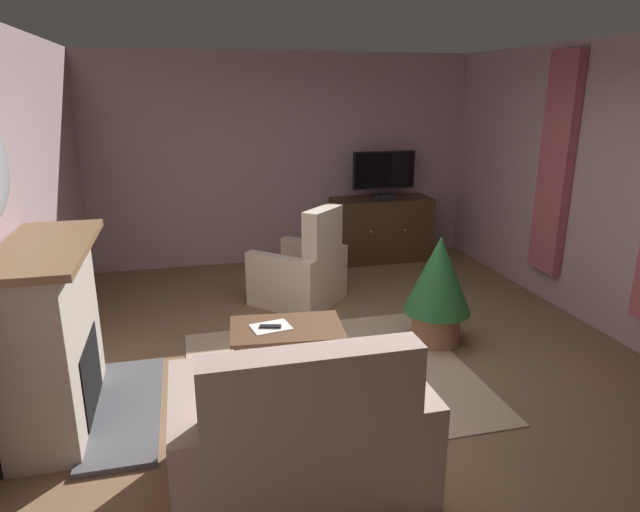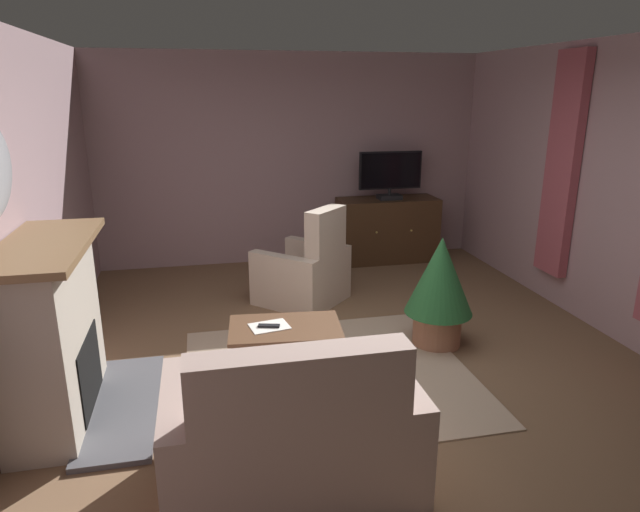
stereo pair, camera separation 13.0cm
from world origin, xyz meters
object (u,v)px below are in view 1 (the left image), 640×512
object	(u,v)px
potted_plant_on_hearth_side	(438,284)
tv_remote	(270,327)
sofa_floral	(302,437)
armchair_by_fireplace	(302,273)
coffee_table	(287,333)
tv_cabinet	(381,231)
fireplace	(55,339)
television	(384,174)
folded_newspaper	(271,327)

from	to	relation	value
potted_plant_on_hearth_side	tv_remote	bearing A→B (deg)	-169.16
sofa_floral	armchair_by_fireplace	world-z (taller)	armchair_by_fireplace
sofa_floral	coffee_table	bearing A→B (deg)	83.09
tv_cabinet	armchair_by_fireplace	size ratio (longest dim) A/B	1.17
fireplace	coffee_table	xyz separation A→B (m)	(1.64, 0.21, -0.22)
tv_cabinet	tv_remote	bearing A→B (deg)	-124.21
television	potted_plant_on_hearth_side	distance (m)	2.65
fireplace	folded_newspaper	xyz separation A→B (m)	(1.51, 0.23, -0.17)
tv_cabinet	coffee_table	bearing A→B (deg)	-122.38
coffee_table	sofa_floral	size ratio (longest dim) A/B	0.65
fireplace	tv_remote	bearing A→B (deg)	8.02
tv_remote	armchair_by_fireplace	size ratio (longest dim) A/B	0.15
tv_remote	sofa_floral	bearing A→B (deg)	-76.10
fireplace	armchair_by_fireplace	distance (m)	2.79
television	tv_remote	world-z (taller)	television
coffee_table	armchair_by_fireplace	distance (m)	1.67
tv_remote	armchair_by_fireplace	xyz separation A→B (m)	(0.60, 1.60, -0.12)
fireplace	television	size ratio (longest dim) A/B	1.70
tv_remote	armchair_by_fireplace	bearing A→B (deg)	84.69
folded_newspaper	potted_plant_on_hearth_side	size ratio (longest dim) A/B	0.30
television	sofa_floral	distance (m)	4.68
folded_newspaper	armchair_by_fireplace	distance (m)	1.69
coffee_table	fireplace	bearing A→B (deg)	-172.83
tv_cabinet	sofa_floral	bearing A→B (deg)	-115.47
tv_remote	television	bearing A→B (deg)	70.47
coffee_table	armchair_by_fireplace	size ratio (longest dim) A/B	0.82
folded_newspaper	armchair_by_fireplace	xyz separation A→B (m)	(0.59, 1.58, -0.12)
fireplace	tv_cabinet	bearing A→B (deg)	41.82
television	coffee_table	size ratio (longest dim) A/B	0.89
tv_cabinet	television	size ratio (longest dim) A/B	1.58
tv_cabinet	coffee_table	size ratio (longest dim) A/B	1.42
armchair_by_fireplace	tv_cabinet	bearing A→B (deg)	43.48
tv_cabinet	armchair_by_fireplace	distance (m)	1.90
coffee_table	folded_newspaper	size ratio (longest dim) A/B	3.12
tv_remote	potted_plant_on_hearth_side	bearing A→B (deg)	26.01
folded_newspaper	sofa_floral	xyz separation A→B (m)	(-0.03, -1.31, -0.11)
coffee_table	folded_newspaper	xyz separation A→B (m)	(-0.12, 0.02, 0.06)
folded_newspaper	sofa_floral	distance (m)	1.32
tv_remote	sofa_floral	world-z (taller)	sofa_floral
potted_plant_on_hearth_side	tv_cabinet	bearing A→B (deg)	81.23
tv_cabinet	folded_newspaper	bearing A→B (deg)	-124.25
television	tv_remote	distance (m)	3.54
armchair_by_fireplace	tv_remote	bearing A→B (deg)	-110.49
tv_cabinet	tv_remote	xyz separation A→B (m)	(-1.97, -2.90, 0.05)
television	tv_remote	bearing A→B (deg)	-124.70
folded_newspaper	potted_plant_on_hearth_side	distance (m)	1.60
coffee_table	tv_remote	bearing A→B (deg)	176.95
fireplace	folded_newspaper	size ratio (longest dim) A/B	4.75
coffee_table	tv_cabinet	bearing A→B (deg)	57.62
television	potted_plant_on_hearth_side	xyz separation A→B (m)	(-0.40, -2.55, -0.62)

